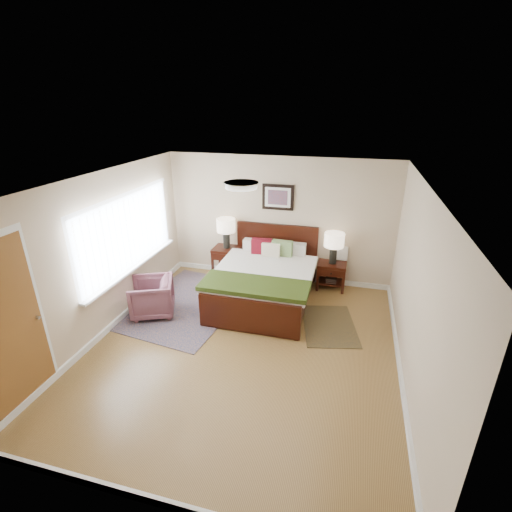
# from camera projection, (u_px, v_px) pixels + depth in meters

# --- Properties ---
(floor) EXTENTS (5.00, 5.00, 0.00)m
(floor) POSITION_uv_depth(u_px,v_px,m) (244.00, 347.00, 5.61)
(floor) COLOR olive
(floor) RESTS_ON ground
(back_wall) EXTENTS (4.50, 0.04, 2.50)m
(back_wall) POSITION_uv_depth(u_px,v_px,m) (279.00, 220.00, 7.35)
(back_wall) COLOR #C0AA8B
(back_wall) RESTS_ON ground
(front_wall) EXTENTS (4.50, 0.04, 2.50)m
(front_wall) POSITION_uv_depth(u_px,v_px,m) (150.00, 405.00, 2.90)
(front_wall) COLOR #C0AA8B
(front_wall) RESTS_ON ground
(left_wall) EXTENTS (0.04, 5.00, 2.50)m
(left_wall) POSITION_uv_depth(u_px,v_px,m) (102.00, 256.00, 5.65)
(left_wall) COLOR #C0AA8B
(left_wall) RESTS_ON ground
(right_wall) EXTENTS (0.04, 5.00, 2.50)m
(right_wall) POSITION_uv_depth(u_px,v_px,m) (416.00, 292.00, 4.59)
(right_wall) COLOR #C0AA8B
(right_wall) RESTS_ON ground
(ceiling) EXTENTS (4.50, 5.00, 0.02)m
(ceiling) POSITION_uv_depth(u_px,v_px,m) (241.00, 182.00, 4.64)
(ceiling) COLOR white
(ceiling) RESTS_ON back_wall
(window) EXTENTS (0.11, 2.72, 1.32)m
(window) POSITION_uv_depth(u_px,v_px,m) (129.00, 234.00, 6.22)
(window) COLOR silver
(window) RESTS_ON left_wall
(door) EXTENTS (0.06, 1.00, 2.18)m
(door) POSITION_uv_depth(u_px,v_px,m) (8.00, 329.00, 4.16)
(door) COLOR silver
(door) RESTS_ON ground
(ceil_fixture) EXTENTS (0.44, 0.44, 0.08)m
(ceil_fixture) POSITION_uv_depth(u_px,v_px,m) (241.00, 185.00, 4.65)
(ceil_fixture) COLOR white
(ceil_fixture) RESTS_ON ceiling
(bed) EXTENTS (1.77, 2.15, 1.16)m
(bed) POSITION_uv_depth(u_px,v_px,m) (265.00, 275.00, 6.69)
(bed) COLOR black
(bed) RESTS_ON ground
(wall_art) EXTENTS (0.62, 0.05, 0.50)m
(wall_art) POSITION_uv_depth(u_px,v_px,m) (278.00, 197.00, 7.15)
(wall_art) COLOR black
(wall_art) RESTS_ON back_wall
(nightstand_left) EXTENTS (0.54, 0.49, 0.65)m
(nightstand_left) POSITION_uv_depth(u_px,v_px,m) (227.00, 254.00, 7.65)
(nightstand_left) COLOR black
(nightstand_left) RESTS_ON ground
(nightstand_right) EXTENTS (0.54, 0.41, 0.54)m
(nightstand_right) POSITION_uv_depth(u_px,v_px,m) (331.00, 273.00, 7.22)
(nightstand_right) COLOR black
(nightstand_right) RESTS_ON ground
(lamp_left) EXTENTS (0.37, 0.37, 0.61)m
(lamp_left) POSITION_uv_depth(u_px,v_px,m) (226.00, 227.00, 7.45)
(lamp_left) COLOR black
(lamp_left) RESTS_ON nightstand_left
(lamp_right) EXTENTS (0.37, 0.37, 0.61)m
(lamp_right) POSITION_uv_depth(u_px,v_px,m) (334.00, 242.00, 6.99)
(lamp_right) COLOR black
(lamp_right) RESTS_ON nightstand_right
(armchair) EXTENTS (0.93, 0.92, 0.65)m
(armchair) POSITION_uv_depth(u_px,v_px,m) (152.00, 297.00, 6.37)
(armchair) COLOR brown
(armchair) RESTS_ON ground
(rug_persian) EXTENTS (2.06, 2.68, 0.01)m
(rug_persian) POSITION_uv_depth(u_px,v_px,m) (188.00, 304.00, 6.78)
(rug_persian) COLOR #0E1E47
(rug_persian) RESTS_ON ground
(rug_navy) EXTENTS (1.09, 1.40, 0.01)m
(rug_navy) POSITION_uv_depth(u_px,v_px,m) (329.00, 325.00, 6.14)
(rug_navy) COLOR black
(rug_navy) RESTS_ON ground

